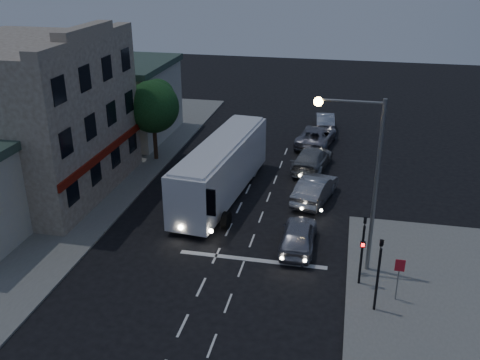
% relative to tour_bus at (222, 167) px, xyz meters
% --- Properties ---
extents(ground, '(120.00, 120.00, 0.00)m').
position_rel_tour_bus_xyz_m(ground, '(1.50, -9.56, -2.09)').
color(ground, black).
extents(sidewalk_far, '(12.00, 50.00, 0.12)m').
position_rel_tour_bus_xyz_m(sidewalk_far, '(-11.50, -1.56, -2.03)').
color(sidewalk_far, slate).
rests_on(sidewalk_far, ground).
extents(road_markings, '(8.00, 30.55, 0.01)m').
position_rel_tour_bus_xyz_m(road_markings, '(2.79, -6.25, -2.09)').
color(road_markings, silver).
rests_on(road_markings, ground).
extents(tour_bus, '(3.86, 12.81, 3.87)m').
position_rel_tour_bus_xyz_m(tour_bus, '(0.00, 0.00, 0.00)').
color(tour_bus, silver).
rests_on(tour_bus, ground).
extents(car_suv, '(1.88, 4.67, 1.59)m').
position_rel_tour_bus_xyz_m(car_suv, '(5.75, -5.76, -1.30)').
color(car_suv, '#9597A5').
rests_on(car_suv, ground).
extents(car_sedan_a, '(2.89, 5.35, 1.67)m').
position_rel_tour_bus_xyz_m(car_sedan_a, '(6.17, 0.54, -1.25)').
color(car_sedan_a, '#99999D').
rests_on(car_sedan_a, ground).
extents(car_sedan_b, '(3.09, 5.96, 1.65)m').
position_rel_tour_bus_xyz_m(car_sedan_b, '(5.49, 6.02, -1.27)').
color(car_sedan_b, gray).
rests_on(car_sedan_b, ground).
extents(car_sedan_c, '(3.49, 6.19, 1.63)m').
position_rel_tour_bus_xyz_m(car_sedan_c, '(5.39, 11.46, -1.28)').
color(car_sedan_c, gray).
rests_on(car_sedan_c, ground).
extents(car_extra, '(2.05, 4.74, 1.52)m').
position_rel_tour_bus_xyz_m(car_extra, '(5.80, 16.25, -1.33)').
color(car_extra, '#AEB1BA').
rests_on(car_extra, ground).
extents(traffic_signal_main, '(0.25, 0.35, 4.10)m').
position_rel_tour_bus_xyz_m(traffic_signal_main, '(9.10, -8.78, 0.33)').
color(traffic_signal_main, black).
rests_on(traffic_signal_main, sidewalk_near).
extents(traffic_signal_side, '(0.18, 0.15, 4.10)m').
position_rel_tour_bus_xyz_m(traffic_signal_side, '(9.80, -10.76, 0.33)').
color(traffic_signal_side, black).
rests_on(traffic_signal_side, sidewalk_near).
extents(regulatory_sign, '(0.45, 0.12, 2.20)m').
position_rel_tour_bus_xyz_m(regulatory_sign, '(10.80, -9.79, -0.50)').
color(regulatory_sign, slate).
rests_on(regulatory_sign, sidewalk_near).
extents(streetlight, '(3.32, 0.44, 9.00)m').
position_rel_tour_bus_xyz_m(streetlight, '(8.85, -7.36, 3.64)').
color(streetlight, slate).
rests_on(streetlight, sidewalk_near).
extents(main_building, '(10.12, 12.00, 11.00)m').
position_rel_tour_bus_xyz_m(main_building, '(-12.45, -1.56, 3.07)').
color(main_building, '#75624F').
rests_on(main_building, sidewalk_far).
extents(low_building_north, '(9.40, 9.40, 6.50)m').
position_rel_tour_bus_xyz_m(low_building_north, '(-12.00, 10.44, 1.30)').
color(low_building_north, '#BAB7B1').
rests_on(low_building_north, sidewalk_far).
extents(street_tree, '(4.00, 4.00, 6.20)m').
position_rel_tour_bus_xyz_m(street_tree, '(-6.70, 5.47, 2.41)').
color(street_tree, black).
rests_on(street_tree, sidewalk_far).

